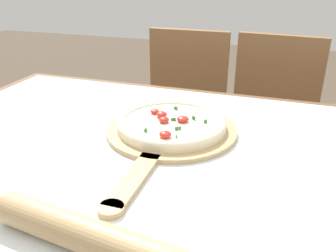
{
  "coord_description": "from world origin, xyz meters",
  "views": [
    {
      "loc": [
        0.23,
        -0.73,
        1.16
      ],
      "look_at": [
        -0.03,
        0.07,
        0.78
      ],
      "focal_mm": 38.0,
      "sensor_mm": 36.0,
      "label": 1
    }
  ],
  "objects": [
    {
      "name": "rolling_pin",
      "position": [
        -0.02,
        -0.36,
        0.78
      ],
      "size": [
        0.43,
        0.1,
        0.06
      ],
      "rotation": [
        0.0,
        0.0,
        -0.12
      ],
      "color": "tan",
      "rests_on": "towel_cloth"
    },
    {
      "name": "dining_table",
      "position": [
        0.0,
        0.0,
        0.65
      ],
      "size": [
        1.5,
        0.95,
        0.75
      ],
      "color": "brown",
      "rests_on": "ground_plane"
    },
    {
      "name": "pizza_peel",
      "position": [
        -0.03,
        0.07,
        0.76
      ],
      "size": [
        0.35,
        0.56,
        0.01
      ],
      "color": "tan",
      "rests_on": "towel_cloth"
    },
    {
      "name": "chair_left",
      "position": [
        -0.2,
        0.8,
        0.51
      ],
      "size": [
        0.4,
        0.4,
        0.89
      ],
      "rotation": [
        0.0,
        0.0,
        0.0
      ],
      "color": "brown",
      "rests_on": "ground_plane"
    },
    {
      "name": "towel_cloth",
      "position": [
        0.0,
        0.0,
        0.75
      ],
      "size": [
        1.42,
        0.87,
        0.0
      ],
      "color": "silver",
      "rests_on": "dining_table"
    },
    {
      "name": "chair_right",
      "position": [
        0.21,
        0.8,
        0.51
      ],
      "size": [
        0.44,
        0.44,
        0.89
      ],
      "rotation": [
        0.0,
        0.0,
        -0.09
      ],
      "color": "brown",
      "rests_on": "ground_plane"
    },
    {
      "name": "pizza",
      "position": [
        -0.03,
        0.1,
        0.78
      ],
      "size": [
        0.29,
        0.29,
        0.03
      ],
      "color": "beige",
      "rests_on": "pizza_peel"
    }
  ]
}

